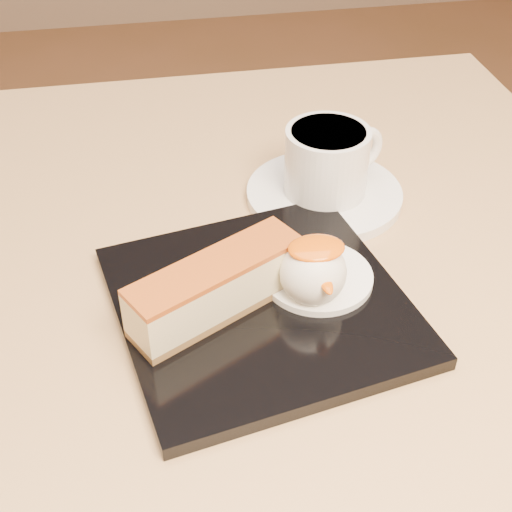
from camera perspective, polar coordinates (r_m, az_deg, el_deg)
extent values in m
cube|color=olive|center=(0.61, -2.90, -3.30)|extent=(0.80, 0.80, 0.04)
cube|color=black|center=(0.57, 0.37, -3.92)|extent=(0.26, 0.26, 0.01)
cube|color=brown|center=(0.55, -3.10, -4.01)|extent=(0.14, 0.10, 0.01)
cube|color=beige|center=(0.54, -3.18, -2.39)|extent=(0.14, 0.10, 0.04)
cube|color=#8A380F|center=(0.53, -3.25, -0.77)|extent=(0.14, 0.10, 0.00)
cylinder|color=white|center=(0.58, 4.94, -1.65)|extent=(0.09, 0.09, 0.01)
sphere|color=white|center=(0.55, 4.58, -1.31)|extent=(0.05, 0.05, 0.05)
ellipsoid|color=#E75C07|center=(0.54, 4.85, 0.63)|extent=(0.04, 0.03, 0.01)
ellipsoid|color=green|center=(0.59, 1.65, -0.45)|extent=(0.02, 0.02, 0.00)
ellipsoid|color=green|center=(0.59, 2.60, 0.09)|extent=(0.02, 0.02, 0.00)
ellipsoid|color=green|center=(0.59, 0.61, 0.00)|extent=(0.01, 0.02, 0.00)
cylinder|color=white|center=(0.70, 5.47, 4.95)|extent=(0.15, 0.15, 0.01)
cylinder|color=white|center=(0.68, 5.66, 7.55)|extent=(0.08, 0.08, 0.06)
cylinder|color=black|center=(0.66, 5.83, 9.77)|extent=(0.07, 0.07, 0.00)
torus|color=white|center=(0.70, 8.56, 8.48)|extent=(0.05, 0.03, 0.05)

